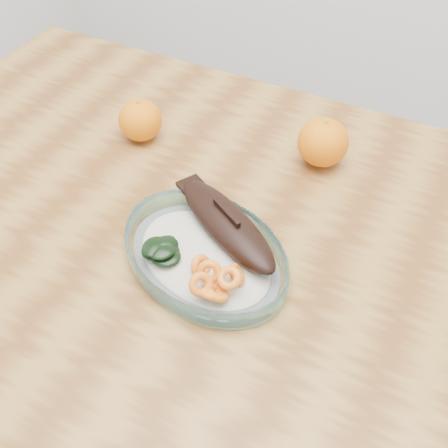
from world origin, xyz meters
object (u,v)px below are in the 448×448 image
object	(u,v)px
plated_meal	(205,252)
dining_table	(201,263)
orange_right	(323,142)
orange_left	(140,120)

from	to	relation	value
plated_meal	dining_table	bearing A→B (deg)	145.94
orange_right	plated_meal	bearing A→B (deg)	-104.18
plated_meal	orange_left	bearing A→B (deg)	159.34
plated_meal	orange_right	size ratio (longest dim) A/B	7.38
orange_left	dining_table	bearing A→B (deg)	-36.26
dining_table	orange_right	world-z (taller)	orange_right
dining_table	plated_meal	world-z (taller)	plated_meal
plated_meal	orange_right	bearing A→B (deg)	96.05
plated_meal	orange_right	xyz separation A→B (m)	(0.07, 0.28, 0.02)
plated_meal	orange_left	size ratio (longest dim) A/B	8.22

